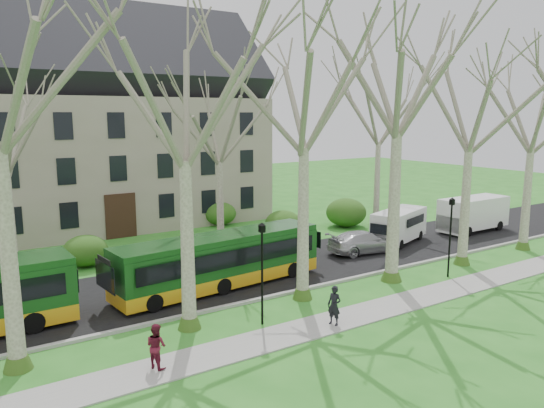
% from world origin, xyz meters
% --- Properties ---
extents(ground, '(120.00, 120.00, 0.00)m').
position_xyz_m(ground, '(0.00, 0.00, 0.00)').
color(ground, '#2A7521').
rests_on(ground, ground).
extents(sidewalk, '(70.00, 2.00, 0.06)m').
position_xyz_m(sidewalk, '(0.00, -2.50, 0.03)').
color(sidewalk, gray).
rests_on(sidewalk, ground).
extents(road, '(80.00, 8.00, 0.06)m').
position_xyz_m(road, '(0.00, 5.50, 0.03)').
color(road, black).
rests_on(road, ground).
extents(curb, '(80.00, 0.25, 0.14)m').
position_xyz_m(curb, '(0.00, 1.50, 0.07)').
color(curb, '#A5A39E').
rests_on(curb, ground).
extents(building, '(26.50, 12.20, 16.00)m').
position_xyz_m(building, '(-6.00, 24.00, 8.07)').
color(building, gray).
rests_on(building, ground).
extents(tree_row_verge, '(49.00, 7.00, 14.00)m').
position_xyz_m(tree_row_verge, '(0.00, 0.30, 7.00)').
color(tree_row_verge, gray).
rests_on(tree_row_verge, ground).
extents(tree_row_far, '(33.00, 7.00, 12.00)m').
position_xyz_m(tree_row_far, '(-1.33, 11.00, 6.00)').
color(tree_row_far, gray).
rests_on(tree_row_far, ground).
extents(lamp_row, '(36.22, 0.22, 4.30)m').
position_xyz_m(lamp_row, '(-0.00, -1.00, 2.57)').
color(lamp_row, black).
rests_on(lamp_row, ground).
extents(hedges, '(30.60, 8.60, 2.00)m').
position_xyz_m(hedges, '(-4.67, 14.00, 1.00)').
color(hedges, '#295017').
rests_on(hedges, ground).
extents(bus_follow, '(11.36, 3.37, 2.80)m').
position_xyz_m(bus_follow, '(-5.24, 4.18, 1.46)').
color(bus_follow, '#134315').
rests_on(bus_follow, road).
extents(sedan, '(5.05, 2.57, 1.40)m').
position_xyz_m(sedan, '(5.53, 5.16, 0.76)').
color(sedan, '#B5B5BA').
rests_on(sedan, road).
extents(van_a, '(5.49, 3.51, 2.25)m').
position_xyz_m(van_a, '(9.38, 5.84, 1.19)').
color(van_a, white).
rests_on(van_a, road).
extents(van_b, '(5.85, 2.15, 2.55)m').
position_xyz_m(van_b, '(16.74, 5.33, 1.33)').
color(van_b, white).
rests_on(van_b, road).
extents(pedestrian_a, '(0.58, 0.71, 1.67)m').
position_xyz_m(pedestrian_a, '(-3.57, -2.80, 0.90)').
color(pedestrian_a, black).
rests_on(pedestrian_a, sidewalk).
extents(pedestrian_b, '(0.86, 0.95, 1.60)m').
position_xyz_m(pedestrian_b, '(-11.21, -2.36, 0.86)').
color(pedestrian_b, maroon).
rests_on(pedestrian_b, sidewalk).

